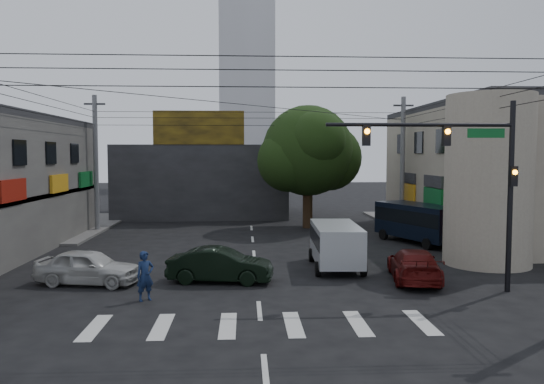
{
  "coord_description": "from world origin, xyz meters",
  "views": [
    {
      "loc": [
        -0.48,
        -20.34,
        5.19
      ],
      "look_at": [
        0.79,
        4.0,
        3.48
      ],
      "focal_mm": 35.0,
      "sensor_mm": 36.0,
      "label": 1
    }
  ],
  "objects": [
    {
      "name": "utility_pole_far_right",
      "position": [
        10.5,
        16.0,
        4.6
      ],
      "size": [
        0.32,
        0.32,
        9.2
      ],
      "primitive_type": "cylinder",
      "color": "#59595B",
      "rests_on": "ground"
    },
    {
      "name": "ground",
      "position": [
        0.0,
        0.0,
        0.0
      ],
      "size": [
        160.0,
        160.0,
        0.0
      ],
      "primitive_type": "plane",
      "color": "black",
      "rests_on": "ground"
    },
    {
      "name": "corner_column",
      "position": [
        11.0,
        4.0,
        4.0
      ],
      "size": [
        4.0,
        4.0,
        8.0
      ],
      "primitive_type": "cylinder",
      "color": "gray",
      "rests_on": "ground"
    },
    {
      "name": "street_tree",
      "position": [
        4.0,
        17.0,
        5.47
      ],
      "size": [
        6.4,
        6.4,
        8.7
      ],
      "color": "black",
      "rests_on": "ground"
    },
    {
      "name": "tower_distant",
      "position": [
        0.0,
        70.0,
        22.0
      ],
      "size": [
        9.0,
        9.0,
        44.0
      ],
      "primitive_type": "cube",
      "color": "silver",
      "rests_on": "ground"
    },
    {
      "name": "utility_pole_far_left",
      "position": [
        -10.5,
        16.0,
        4.6
      ],
      "size": [
        0.32,
        0.32,
        9.2
      ],
      "primitive_type": "cylinder",
      "color": "#59595B",
      "rests_on": "ground"
    },
    {
      "name": "billboard",
      "position": [
        -4.0,
        21.1,
        7.3
      ],
      "size": [
        7.0,
        0.3,
        2.6
      ],
      "primitive_type": "cube",
      "color": "olive",
      "rests_on": "building_far"
    },
    {
      "name": "building_far",
      "position": [
        -4.0,
        26.0,
        3.0
      ],
      "size": [
        14.0,
        10.0,
        6.0
      ],
      "primitive_type": "cube",
      "color": "#232326",
      "rests_on": "ground"
    },
    {
      "name": "dark_sedan",
      "position": [
        -1.48,
        1.09,
        0.7
      ],
      "size": [
        2.68,
        4.67,
        1.4
      ],
      "primitive_type": "imported",
      "rotation": [
        0.0,
        0.0,
        1.43
      ],
      "color": "black",
      "rests_on": "ground"
    },
    {
      "name": "building_right",
      "position": [
        18.0,
        13.0,
        4.0
      ],
      "size": [
        14.0,
        18.0,
        8.0
      ],
      "primitive_type": "cube",
      "color": "gray",
      "rests_on": "ground"
    },
    {
      "name": "navy_van",
      "position": [
        9.77,
        10.11,
        1.15
      ],
      "size": [
        7.25,
        6.17,
        2.29
      ],
      "primitive_type": null,
      "rotation": [
        0.0,
        0.0,
        1.96
      ],
      "color": "black",
      "rests_on": "ground"
    },
    {
      "name": "traffic_gantry",
      "position": [
        7.82,
        -1.0,
        4.83
      ],
      "size": [
        7.1,
        0.35,
        7.2
      ],
      "color": "black",
      "rests_on": "ground"
    },
    {
      "name": "white_compact",
      "position": [
        -6.76,
        1.0,
        0.71
      ],
      "size": [
        3.2,
        4.76,
        1.41
      ],
      "primitive_type": "imported",
      "rotation": [
        0.0,
        0.0,
        1.38
      ],
      "color": "#B7B7B3",
      "rests_on": "ground"
    },
    {
      "name": "maroon_sedan",
      "position": [
        6.5,
        0.93,
        0.66
      ],
      "size": [
        3.36,
        5.16,
        1.32
      ],
      "primitive_type": "imported",
      "rotation": [
        0.0,
        0.0,
        2.97
      ],
      "color": "#500C0B",
      "rests_on": "ground"
    },
    {
      "name": "sidewalk_far_right",
      "position": [
        18.0,
        18.0,
        0.07
      ],
      "size": [
        16.0,
        16.0,
        0.15
      ],
      "primitive_type": "cube",
      "color": "#514F4C",
      "rests_on": "ground"
    },
    {
      "name": "traffic_officer",
      "position": [
        -4.03,
        -1.55,
        0.89
      ],
      "size": [
        1.04,
        1.02,
        1.78
      ],
      "primitive_type": "imported",
      "rotation": [
        0.0,
        0.0,
        0.57
      ],
      "color": "#132143",
      "rests_on": "ground"
    },
    {
      "name": "silver_minivan",
      "position": [
        3.69,
        3.46,
        1.01
      ],
      "size": [
        4.82,
        2.31,
        2.01
      ],
      "primitive_type": null,
      "rotation": [
        0.0,
        0.0,
        1.53
      ],
      "color": "#B2B6BA",
      "rests_on": "ground"
    }
  ]
}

